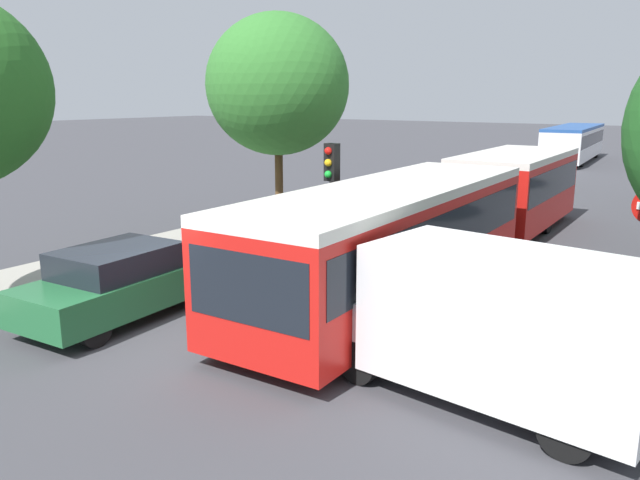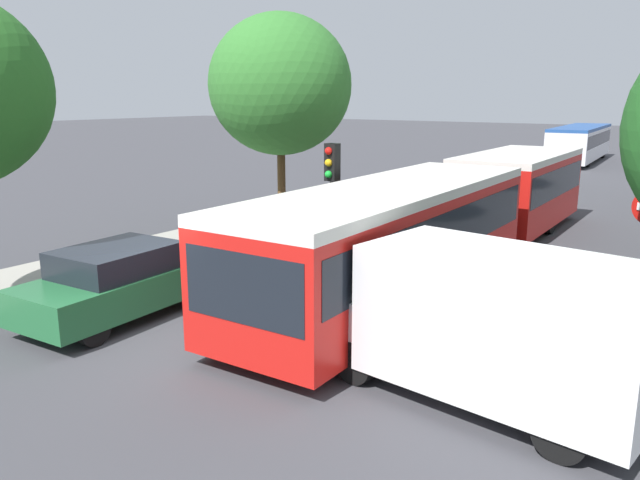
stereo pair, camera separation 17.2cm
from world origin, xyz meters
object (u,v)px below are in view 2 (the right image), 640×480
Objects in this scene: white_van at (490,323)px; articulated_bus at (456,210)px; queued_car_white at (391,206)px; queued_car_silver at (506,173)px; traffic_light at (332,181)px; tree_left_mid at (280,85)px; queued_car_green at (121,281)px; queued_car_graphite at (302,234)px; city_bus_rear at (580,141)px; queued_car_blue at (457,186)px.

articulated_bus is at bearing -56.76° from white_van.
white_van is at bearing -147.97° from queued_car_white.
traffic_light reaches higher than queued_car_silver.
white_van is (7.38, -22.55, 0.50)m from queued_car_silver.
traffic_light is 0.48× the size of tree_left_mid.
articulated_bus is at bearing -30.41° from queued_car_green.
queued_car_white reaches higher than queued_car_graphite.
traffic_light is at bearing -127.51° from queued_car_graphite.
city_bus_rear is at bearing -72.30° from white_van.
tree_left_mid reaches higher than city_bus_rear.
queued_car_graphite is at bearing 177.05° from queued_car_silver.
city_bus_rear is 2.60× the size of queued_car_green.
queued_car_silver is 15.43m from tree_left_mid.
articulated_bus is 5.23× the size of traffic_light.
tree_left_mid is at bearing 159.33° from queued_car_blue.
tree_left_mid is (-6.69, 0.90, 3.33)m from articulated_bus.
articulated_bus is 2.49× the size of tree_left_mid.
articulated_bus reaches higher than queued_car_blue.
queued_car_silver reaches higher than queued_car_blue.
city_bus_rear is 38.60m from white_van.
articulated_bus is 3.42× the size of white_van.
queued_car_graphite is 0.57× the size of tree_left_mid.
white_van is 1.53× the size of traffic_light.
queued_car_silver is at bearing 79.01° from tree_left_mid.
queued_car_graphite is 5.76m from tree_left_mid.
city_bus_rear is 21.30m from queued_car_blue.
city_bus_rear is 34.04m from traffic_light.
queued_car_blue is at bearing 72.47° from tree_left_mid.
queued_car_white is 0.63× the size of tree_left_mid.
tree_left_mid is (-2.86, -29.93, 3.43)m from city_bus_rear.
queued_car_green is 7.61m from white_van.
traffic_light is (1.88, -6.49, 1.73)m from queued_car_white.
queued_car_silver is 18.82m from traffic_light.
articulated_bus is 10.36m from queued_car_blue.
queued_car_graphite is at bearing -5.40° from queued_car_green.
queued_car_white reaches higher than queued_car_green.
queued_car_white is 12.15m from queued_car_silver.
articulated_bus is 4.31m from queued_car_graphite.
city_bus_rear is 2.58× the size of queued_car_white.
tree_left_mid reaches higher than traffic_light.
city_bus_rear is at bearing 84.54° from tree_left_mid.
tree_left_mid reaches higher than queued_car_green.
queued_car_green is 0.86× the size of white_van.
queued_car_blue is (-3.96, 9.54, -0.79)m from articulated_bus.
queued_car_graphite is at bearing -43.71° from tree_left_mid.
white_van is (7.32, -5.19, 0.54)m from queued_car_graphite.
tree_left_mid is at bearing 127.18° from queued_car_white.
queued_car_graphite is at bearing -28.64° from white_van.
queued_car_blue is at bearing -1.73° from queued_car_white.
articulated_bus reaches higher than white_van.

